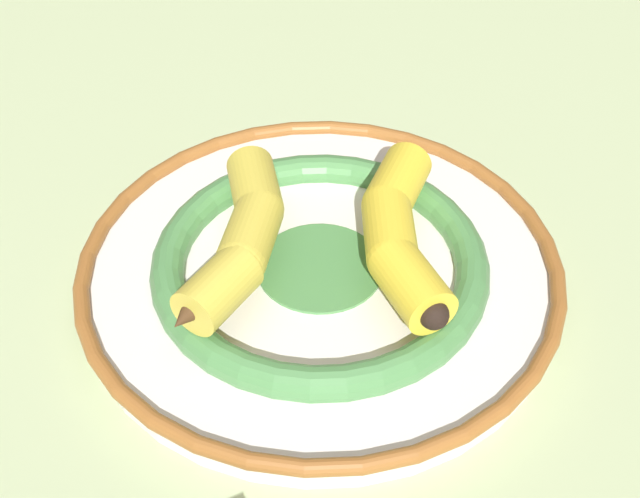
{
  "coord_description": "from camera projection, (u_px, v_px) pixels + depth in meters",
  "views": [
    {
      "loc": [
        -0.15,
        -0.43,
        0.5
      ],
      "look_at": [
        0.01,
        0.03,
        0.04
      ],
      "focal_mm": 50.0,
      "sensor_mm": 36.0,
      "label": 1
    }
  ],
  "objects": [
    {
      "name": "ground_plane",
      "position": [
        318.0,
        320.0,
        0.67
      ],
      "size": [
        2.8,
        2.8,
        0.0
      ],
      "primitive_type": "plane",
      "color": "#B2C693"
    },
    {
      "name": "decorative_bowl",
      "position": [
        320.0,
        270.0,
        0.68
      ],
      "size": [
        0.37,
        0.37,
        0.04
      ],
      "color": "white",
      "rests_on": "ground_plane"
    },
    {
      "name": "banana_a",
      "position": [
        398.0,
        228.0,
        0.66
      ],
      "size": [
        0.1,
        0.19,
        0.04
      ],
      "rotation": [
        0.0,
        0.0,
        4.4
      ],
      "color": "yellow",
      "rests_on": "decorative_bowl"
    },
    {
      "name": "banana_b",
      "position": [
        241.0,
        238.0,
        0.65
      ],
      "size": [
        0.12,
        0.17,
        0.04
      ],
      "rotation": [
        0.0,
        0.0,
        1.04
      ],
      "color": "gold",
      "rests_on": "decorative_bowl"
    }
  ]
}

